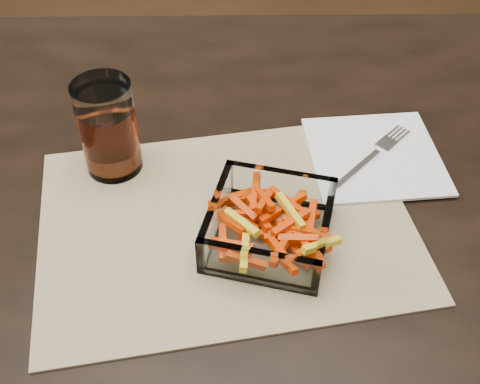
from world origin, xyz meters
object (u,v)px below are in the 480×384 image
Objects in this scene: glass_bowl at (269,227)px; fork at (374,154)px; dining_table at (215,232)px; tumbler at (109,131)px.

fork is at bearing 44.05° from glass_bowl.
dining_table is 0.24m from fork.
glass_bowl is 1.30× the size of fork.
glass_bowl is 0.24m from tumbler.
fork is (0.35, 0.01, -0.05)m from tumbler.
tumbler reaches higher than glass_bowl.
fork is (0.22, 0.05, 0.10)m from dining_table.
tumbler is at bearing 146.27° from glass_bowl.
dining_table is 12.41× the size of fork.
glass_bowl is (0.07, -0.09, 0.11)m from dining_table.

